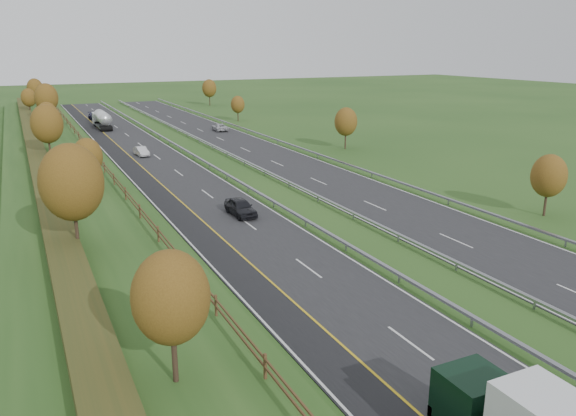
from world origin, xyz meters
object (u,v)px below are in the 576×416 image
Objects in this scene: car_oncoming at (220,127)px; road_tanker at (102,119)px; car_dark_near at (241,207)px; car_small_far at (96,116)px; car_silver_mid at (141,151)px.

road_tanker is at bearing -30.68° from car_oncoming.
car_dark_near is 0.97× the size of car_oncoming.
car_oncoming is at bearing -62.46° from car_small_far.
car_oncoming is (19.04, 19.52, 0.02)m from car_silver_mid.
road_tanker is 2.35× the size of car_dark_near.
car_oncoming is (19.91, -13.59, -1.14)m from road_tanker.
car_small_far is (-0.30, 47.05, 0.15)m from car_silver_mid.
road_tanker is 13.98m from car_small_far.
road_tanker reaches higher than car_oncoming.
car_silver_mid is (0.87, -33.11, -1.15)m from road_tanker.
car_small_far is 1.14× the size of car_oncoming.
car_silver_mid is 27.27m from car_oncoming.
car_dark_near is at bearing 76.55° from car_oncoming.
car_dark_near is 82.21m from car_small_far.
road_tanker reaches higher than car_silver_mid.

